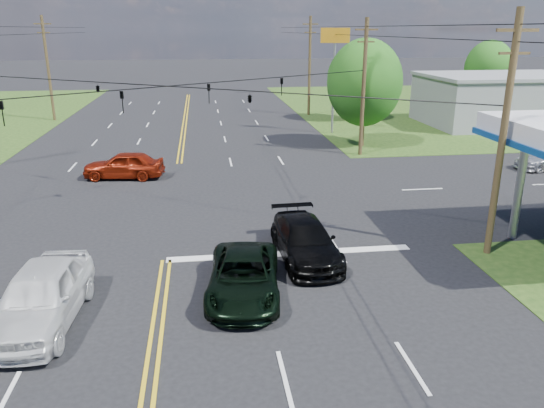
{
  "coord_description": "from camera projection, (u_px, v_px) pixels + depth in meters",
  "views": [
    {
      "loc": [
        1.61,
        -15.64,
        8.74
      ],
      "look_at": [
        4.51,
        6.0,
        1.51
      ],
      "focal_mm": 35.0,
      "sensor_mm": 36.0,
      "label": 1
    }
  ],
  "objects": [
    {
      "name": "tree_right_b",
      "position": [
        353.0,
        77.0,
        51.88
      ],
      "size": [
        4.94,
        4.94,
        7.09
      ],
      "color": "#46351D",
      "rests_on": "ground"
    },
    {
      "name": "polesign_ne",
      "position": [
        335.0,
        51.0,
        44.54
      ],
      "size": [
        2.39,
        0.96,
        8.83
      ],
      "color": "#A5A5AA",
      "rests_on": "ground"
    },
    {
      "name": "pole_right_far",
      "position": [
        310.0,
        65.0,
        54.91
      ],
      "size": [
        1.6,
        0.28,
        10.0
      ],
      "color": "#46351D",
      "rests_on": "ground"
    },
    {
      "name": "grass_ne",
      "position": [
        483.0,
        106.0,
        63.07
      ],
      "size": [
        46.0,
        48.0,
        0.03
      ],
      "primitive_type": "cube",
      "color": "#1F3F14",
      "rests_on": "ground"
    },
    {
      "name": "pickup_dkgreen",
      "position": [
        244.0,
        276.0,
        18.06
      ],
      "size": [
        2.97,
        5.4,
        1.43
      ],
      "primitive_type": "imported",
      "rotation": [
        0.0,
        0.0,
        -0.12
      ],
      "color": "black",
      "rests_on": "ground"
    },
    {
      "name": "pole_se",
      "position": [
        503.0,
        135.0,
        20.17
      ],
      "size": [
        1.6,
        0.28,
        9.5
      ],
      "color": "#46351D",
      "rests_on": "ground"
    },
    {
      "name": "span_wire_signals",
      "position": [
        168.0,
        86.0,
        26.66
      ],
      "size": [
        26.0,
        18.0,
        1.13
      ],
      "color": "black",
      "rests_on": "ground"
    },
    {
      "name": "pole_ne",
      "position": [
        364.0,
        86.0,
        37.11
      ],
      "size": [
        1.6,
        0.28,
        9.5
      ],
      "color": "#46351D",
      "rests_on": "ground"
    },
    {
      "name": "pole_left_far",
      "position": [
        48.0,
        67.0,
        51.63
      ],
      "size": [
        1.6,
        0.28,
        10.0
      ],
      "color": "#46351D",
      "rests_on": "ground"
    },
    {
      "name": "suv_black",
      "position": [
        305.0,
        240.0,
        21.0
      ],
      "size": [
        2.39,
        5.39,
        1.54
      ],
      "primitive_type": "imported",
      "rotation": [
        0.0,
        0.0,
        0.05
      ],
      "color": "black",
      "rests_on": "ground"
    },
    {
      "name": "sedan_red",
      "position": [
        124.0,
        165.0,
        32.4
      ],
      "size": [
        5.02,
        2.51,
        1.64
      ],
      "primitive_type": "imported",
      "rotation": [
        0.0,
        0.0,
        -1.69
      ],
      "color": "maroon",
      "rests_on": "ground"
    },
    {
      "name": "ground",
      "position": [
        174.0,
        199.0,
        28.55
      ],
      "size": [
        280.0,
        280.0,
        0.0
      ],
      "primitive_type": "plane",
      "color": "black",
      "rests_on": "ground"
    },
    {
      "name": "power_lines",
      "position": [
        162.0,
        32.0,
        23.96
      ],
      "size": [
        26.04,
        100.0,
        0.64
      ],
      "color": "black",
      "rests_on": "ground"
    },
    {
      "name": "tree_far_r",
      "position": [
        489.0,
        68.0,
        59.63
      ],
      "size": [
        5.32,
        5.32,
        7.63
      ],
      "color": "#46351D",
      "rests_on": "ground"
    },
    {
      "name": "pickup_white",
      "position": [
        41.0,
        296.0,
        16.29
      ],
      "size": [
        2.57,
        5.6,
        1.86
      ],
      "primitive_type": "imported",
      "rotation": [
        0.0,
        0.0,
        -0.07
      ],
      "color": "silver",
      "rests_on": "ground"
    },
    {
      "name": "retail_ne",
      "position": [
        501.0,
        101.0,
        50.46
      ],
      "size": [
        14.0,
        10.0,
        4.4
      ],
      "primitive_type": "cube",
      "color": "gray",
      "rests_on": "ground"
    },
    {
      "name": "tree_right_a",
      "position": [
        365.0,
        83.0,
        40.07
      ],
      "size": [
        5.7,
        5.7,
        8.18
      ],
      "color": "#46351D",
      "rests_on": "ground"
    },
    {
      "name": "stop_bar",
      "position": [
        290.0,
        254.0,
        21.65
      ],
      "size": [
        10.0,
        0.5,
        0.02
      ],
      "primitive_type": "cube",
      "color": "silver",
      "rests_on": "ground"
    }
  ]
}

